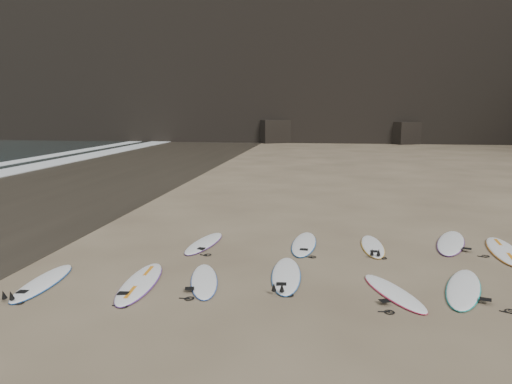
# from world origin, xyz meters

# --- Properties ---
(ground) EXTENTS (240.00, 240.00, 0.00)m
(ground) POSITION_xyz_m (0.00, 0.00, 0.00)
(ground) COLOR #897559
(ground) RESTS_ON ground
(wet_sand) EXTENTS (12.00, 200.00, 0.01)m
(wet_sand) POSITION_xyz_m (-13.00, 10.00, 0.00)
(wet_sand) COLOR #383026
(wet_sand) RESTS_ON ground
(surfboard_0) EXTENTS (0.84, 2.69, 0.10)m
(surfboard_0) POSITION_xyz_m (-3.91, -0.72, 0.05)
(surfboard_0) COLOR white
(surfboard_0) RESTS_ON ground
(surfboard_1) EXTENTS (1.06, 2.31, 0.08)m
(surfboard_1) POSITION_xyz_m (-2.61, -0.39, 0.04)
(surfboard_1) COLOR white
(surfboard_1) RESTS_ON ground
(surfboard_2) EXTENTS (0.77, 2.58, 0.09)m
(surfboard_2) POSITION_xyz_m (-0.90, 0.21, 0.05)
(surfboard_2) COLOR white
(surfboard_2) RESTS_ON ground
(surfboard_3) EXTENTS (1.35, 2.26, 0.08)m
(surfboard_3) POSITION_xyz_m (1.31, -0.55, 0.04)
(surfboard_3) COLOR white
(surfboard_3) RESTS_ON ground
(surfboard_4) EXTENTS (1.37, 2.67, 0.09)m
(surfboard_4) POSITION_xyz_m (2.76, -0.12, 0.05)
(surfboard_4) COLOR white
(surfboard_4) RESTS_ON ground
(surfboard_5) EXTENTS (0.87, 2.41, 0.08)m
(surfboard_5) POSITION_xyz_m (-3.33, 2.54, 0.04)
(surfboard_5) COLOR white
(surfboard_5) RESTS_ON ground
(surfboard_6) EXTENTS (0.71, 2.56, 0.09)m
(surfboard_6) POSITION_xyz_m (-0.63, 2.85, 0.05)
(surfboard_6) COLOR white
(surfboard_6) RESTS_ON ground
(surfboard_7) EXTENTS (0.61, 2.28, 0.08)m
(surfboard_7) POSITION_xyz_m (1.20, 2.88, 0.04)
(surfboard_7) COLOR white
(surfboard_7) RESTS_ON ground
(surfboard_8) EXTENTS (1.43, 2.85, 0.10)m
(surfboard_8) POSITION_xyz_m (3.36, 3.52, 0.05)
(surfboard_8) COLOR white
(surfboard_8) RESTS_ON ground
(surfboard_9) EXTENTS (0.95, 2.85, 0.10)m
(surfboard_9) POSITION_xyz_m (4.52, 2.86, 0.05)
(surfboard_9) COLOR white
(surfboard_9) RESTS_ON ground
(surfboard_11) EXTENTS (0.71, 2.42, 0.09)m
(surfboard_11) POSITION_xyz_m (-5.96, -0.97, 0.04)
(surfboard_11) COLOR white
(surfboard_11) RESTS_ON ground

